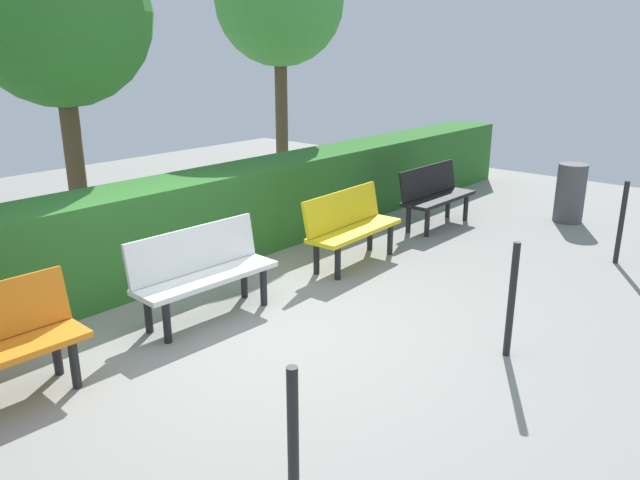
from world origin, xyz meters
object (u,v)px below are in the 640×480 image
Objects in this scene: bench_white at (202,269)px; trash_bin at (570,193)px; bench_yellow at (350,224)px; tree_near at (279,1)px; tree_mid at (57,13)px; bench_black at (435,193)px.

bench_white and trash_bin have the same top height.
bench_yellow is 3.77m from trash_bin.
bench_yellow is 4.82m from tree_near.
trash_bin is at bearing 139.99° from tree_mid.
bench_yellow is (2.05, 0.06, 0.00)m from bench_black.
bench_white is at bearing 35.93° from tree_near.
bench_white is at bearing -0.28° from bench_black.
tree_near is 4.98× the size of trash_bin.
trash_bin is (-1.48, 1.40, -0.05)m from bench_black.
tree_near is at bearing -74.53° from trash_bin.
bench_black is 4.22m from tree_near.
trash_bin is at bearing 168.04° from bench_white.
bench_yellow is 4.25m from tree_mid.
trash_bin is (-5.65, 1.46, -0.05)m from bench_white.
bench_yellow is 0.33× the size of tree_near.
trash_bin is at bearing 156.62° from bench_yellow.
tree_mid is at bearing -40.01° from trash_bin.
tree_mid is (1.72, -3.07, 2.38)m from bench_yellow.
bench_black is 2.04m from trash_bin.
trash_bin is (-1.28, 4.62, -2.76)m from tree_near.
bench_black is at bearing -178.26° from bench_white.
bench_black is at bearing -43.38° from trash_bin.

